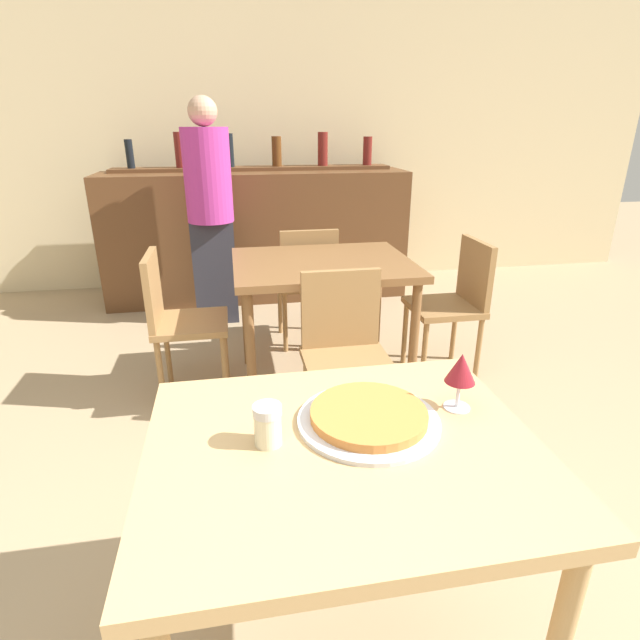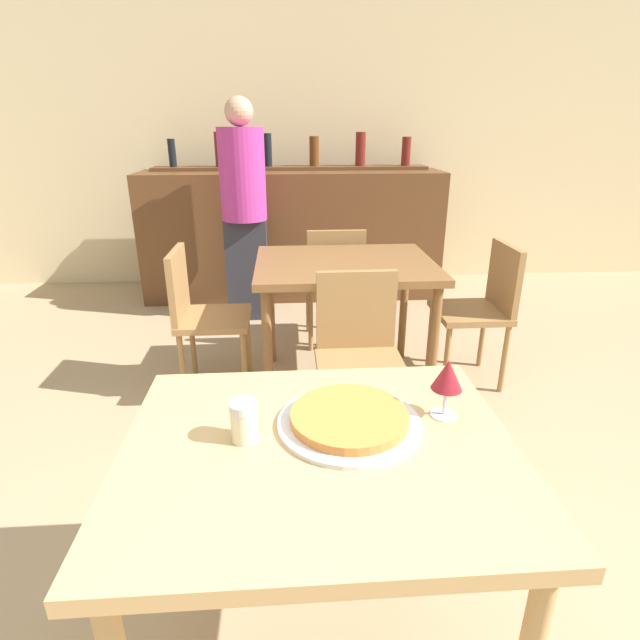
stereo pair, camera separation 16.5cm
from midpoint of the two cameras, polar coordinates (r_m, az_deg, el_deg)
name	(u,v)px [view 2 (the right image)]	position (r m, az deg, el deg)	size (l,w,h in m)	color
wall_back	(290,132)	(4.93, -2.44, 20.65)	(8.00, 0.05, 2.80)	beige
dining_table_near	(319,478)	(1.28, 3.82, -17.72)	(0.93, 0.77, 0.77)	tan
dining_table_far	(345,277)	(2.82, 4.54, 4.90)	(0.99, 0.81, 0.76)	brown
bar_counter	(293,235)	(4.52, -2.07, 9.69)	(2.60, 0.56, 1.10)	brown
bar_back_shelf	(294,161)	(4.57, -1.92, 17.66)	(2.39, 0.24, 0.32)	brown
chair_far_side_front	(358,349)	(2.35, 6.44, -3.32)	(0.40, 0.40, 0.84)	olive
chair_far_side_back	(334,278)	(3.42, 3.06, 4.84)	(0.40, 0.40, 0.84)	olive
chair_far_side_left	(200,310)	(2.87, -11.96, 1.10)	(0.40, 0.40, 0.84)	olive
chair_far_side_right	(483,303)	(3.10, 19.61, 1.80)	(0.40, 0.40, 0.84)	olive
pizza_tray	(349,419)	(1.28, 7.13, -11.30)	(0.36, 0.36, 0.04)	silver
cheese_shaker	(244,421)	(1.21, -4.74, -11.52)	(0.07, 0.07, 0.10)	beige
person_standing	(244,206)	(3.89, -7.46, 12.83)	(0.34, 0.34, 1.66)	#2D2D38
wine_glass	(448,377)	(1.33, 17.90, -6.26)	(0.08, 0.08, 0.16)	silver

